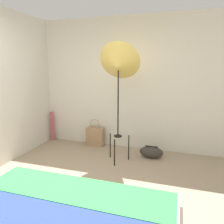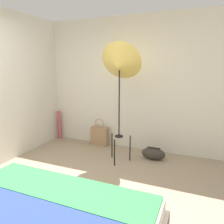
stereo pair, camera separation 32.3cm
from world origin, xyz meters
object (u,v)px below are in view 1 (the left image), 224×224
duffel_bag (151,152)px  tote_bag (95,136)px  photo_umbrella (118,65)px  paper_roll (52,126)px

duffel_bag → tote_bag: bearing=166.9°
photo_umbrella → paper_roll: photo_umbrella is taller
tote_bag → duffel_bag: (1.22, -0.29, -0.09)m
photo_umbrella → duffel_bag: 1.69m
photo_umbrella → tote_bag: (-0.67, 0.59, -1.47)m
tote_bag → duffel_bag: 1.26m
photo_umbrella → paper_roll: 2.27m
tote_bag → duffel_bag: bearing=-13.1°
paper_roll → duffel_bag: bearing=-8.0°
photo_umbrella → tote_bag: bearing=138.5°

